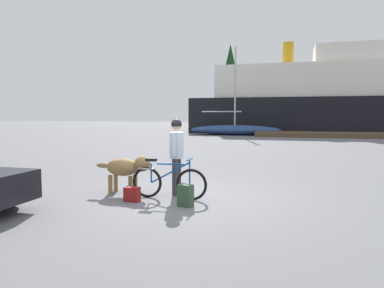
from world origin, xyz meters
The scene contains 12 objects.
ground_plane centered at (0.00, 0.00, 0.00)m, with size 160.00×160.00×0.00m, color slate.
bicycle centered at (-0.31, -0.19, 0.37)m, with size 1.69×0.44×0.89m.
person_cyclist centered at (-0.28, 0.29, 1.04)m, with size 0.32×0.53×1.72m.
dog centered at (-1.43, 0.08, 0.60)m, with size 1.35×0.48×0.88m.
backpack centered at (0.21, -0.67, 0.22)m, with size 0.28×0.20×0.44m, color #334C33.
handbag_pannier centered at (-0.98, -0.59, 0.15)m, with size 0.32×0.18×0.30m, color maroon.
dock_pier centered at (6.91, 23.02, 0.20)m, with size 14.73×2.35×0.40m, color brown.
ferry_boat centered at (5.15, 30.03, 3.22)m, with size 24.84×7.28×9.06m.
sailboat_moored centered at (-2.43, 24.19, 0.49)m, with size 8.11×2.27×7.85m.
pine_tree_far_left centered at (-6.10, 44.41, 7.33)m, with size 4.34×4.34×12.10m.
pine_tree_center centered at (4.21, 44.21, 5.80)m, with size 3.55×3.55×8.98m.
pine_tree_far_right centered at (13.29, 44.39, 7.04)m, with size 2.89×2.89×10.75m.
Camera 1 is at (2.14, -7.25, 1.81)m, focal length 32.86 mm.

